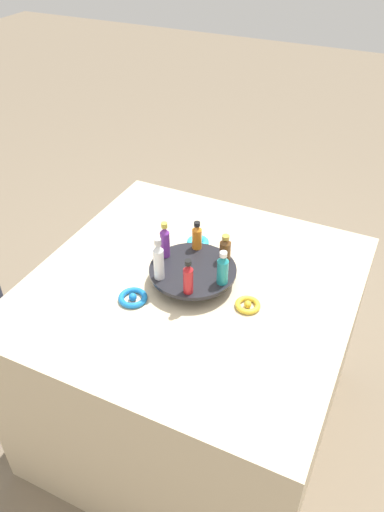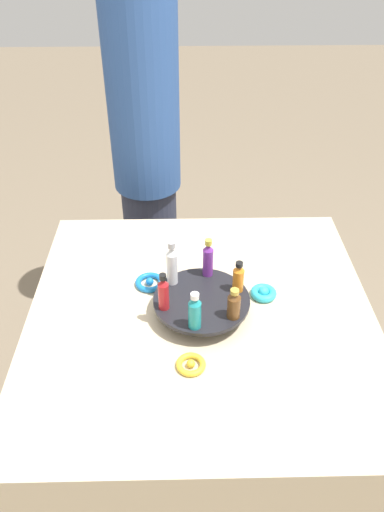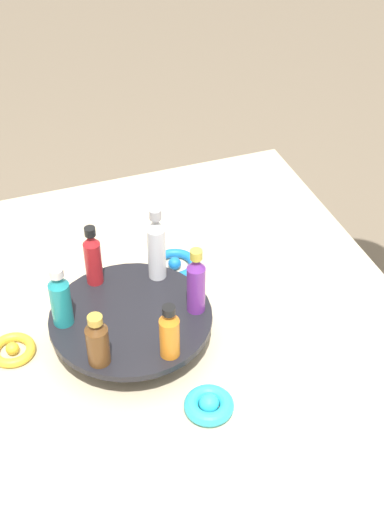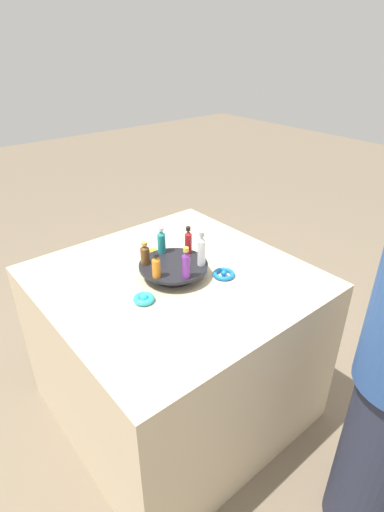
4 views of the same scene
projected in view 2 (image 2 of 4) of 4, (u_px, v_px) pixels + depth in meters
The scene contains 13 objects.
ground_plane at pixel (199, 454), 1.97m from camera, with size 12.00×12.00×0.00m, color #756651.
party_table at pixel (200, 393), 1.74m from camera, with size 1.05×1.05×0.77m.
display_stand at pixel (201, 303), 1.48m from camera, with size 0.29×0.29×0.06m.
bottle_brown at pixel (234, 304), 1.38m from camera, with size 0.04×0.04×0.10m.
bottle_orange at pixel (238, 278), 1.47m from camera, with size 0.03×0.03×0.10m.
bottle_purple at pixel (208, 259), 1.52m from camera, with size 0.03×0.03×0.13m.
bottle_clear at pixel (172, 264), 1.49m from camera, with size 0.03×0.03×0.15m.
bottle_red at pixel (163, 293), 1.41m from camera, with size 0.03×0.03×0.12m.
bottle_teal at pixel (195, 312), 1.35m from camera, with size 0.04×0.04×0.12m.
ribbon_bow_gold at pixel (191, 364), 1.33m from camera, with size 0.08×0.08×0.02m.
ribbon_bow_teal at pixel (264, 293), 1.56m from camera, with size 0.08×0.08×0.03m.
ribbon_bow_blue at pixel (150, 282), 1.60m from camera, with size 0.09×0.09×0.03m.
person_figure at pixel (146, 154), 2.14m from camera, with size 0.29×0.29×1.72m.
Camera 2 is at (-0.05, -1.09, 1.81)m, focal length 35.00 mm.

